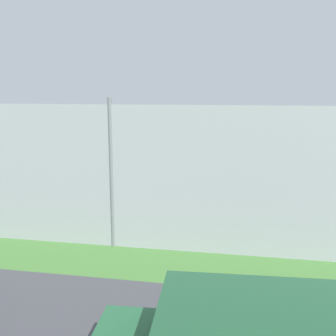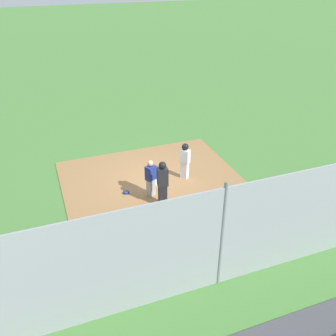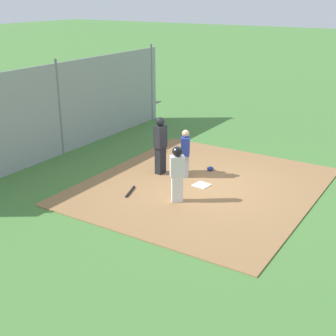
# 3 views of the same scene
# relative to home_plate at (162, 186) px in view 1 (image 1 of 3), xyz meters

# --- Properties ---
(ground_plane) EXTENTS (140.00, 140.00, 0.00)m
(ground_plane) POSITION_rel_home_plate_xyz_m (0.00, 0.00, -0.04)
(ground_plane) COLOR #477A38
(dirt_infield) EXTENTS (7.20, 6.40, 0.03)m
(dirt_infield) POSITION_rel_home_plate_xyz_m (0.00, 0.00, -0.03)
(dirt_infield) COLOR olive
(dirt_infield) RESTS_ON ground_plane
(home_plate) EXTENTS (0.49, 0.49, 0.02)m
(home_plate) POSITION_rel_home_plate_xyz_m (0.00, 0.00, 0.00)
(home_plate) COLOR white
(home_plate) RESTS_ON dirt_infield
(catcher) EXTENTS (0.46, 0.41, 1.50)m
(catcher) POSITION_rel_home_plate_xyz_m (-0.37, -0.79, 0.76)
(catcher) COLOR #9E9EA3
(catcher) RESTS_ON dirt_infield
(umpire) EXTENTS (0.41, 0.30, 1.82)m
(umpire) POSITION_rel_home_plate_xyz_m (-0.18, -1.58, 0.96)
(umpire) COLOR black
(umpire) RESTS_ON dirt_infield
(runner) EXTENTS (0.44, 0.46, 1.58)m
(runner) POSITION_rel_home_plate_xyz_m (1.34, -0.05, 0.88)
(runner) COLOR silver
(runner) RESTS_ON dirt_infield
(baseball_bat) EXTENTS (0.74, 0.30, 0.06)m
(baseball_bat) POSITION_rel_home_plate_xyz_m (1.56, -1.49, 0.02)
(baseball_bat) COLOR black
(baseball_bat) RESTS_ON dirt_infield
(catcher_mask) EXTENTS (0.24, 0.20, 0.12)m
(catcher_mask) POSITION_rel_home_plate_xyz_m (-1.25, -0.36, 0.05)
(catcher_mask) COLOR navy
(catcher_mask) RESTS_ON dirt_infield
(backstop_fence) EXTENTS (12.00, 0.10, 3.35)m
(backstop_fence) POSITION_rel_home_plate_xyz_m (0.00, -5.64, 1.56)
(backstop_fence) COLOR #93999E
(backstop_fence) RESTS_ON ground_plane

